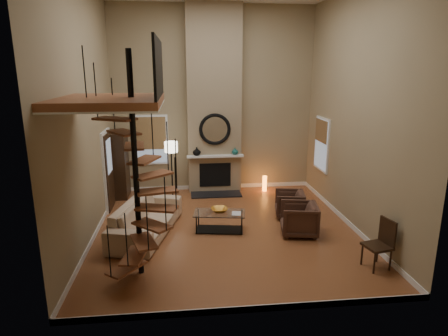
{
  "coord_description": "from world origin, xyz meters",
  "views": [
    {
      "loc": [
        -0.98,
        -8.46,
        3.72
      ],
      "look_at": [
        0.0,
        0.4,
        1.4
      ],
      "focal_mm": 31.06,
      "sensor_mm": 36.0,
      "label": 1
    }
  ],
  "objects": [
    {
      "name": "baseboard_back",
      "position": [
        0.0,
        3.24,
        0.06
      ],
      "size": [
        6.0,
        0.02,
        0.12
      ],
      "primitive_type": "cube",
      "color": "white",
      "rests_on": "ground"
    },
    {
      "name": "spiral_stair",
      "position": [
        -1.78,
        -1.79,
        1.78
      ],
      "size": [
        1.47,
        1.47,
        4.06
      ],
      "color": "black",
      "rests_on": "ground"
    },
    {
      "name": "firebox",
      "position": [
        0.0,
        2.86,
        0.55
      ],
      "size": [
        0.95,
        0.02,
        0.72
      ],
      "primitive_type": "cube",
      "color": "black",
      "rests_on": "chimney_breast"
    },
    {
      "name": "side_chair",
      "position": [
        2.73,
        -2.09,
        0.53
      ],
      "size": [
        0.53,
        0.53,
        0.97
      ],
      "color": "black",
      "rests_on": "ground"
    },
    {
      "name": "ground",
      "position": [
        0.0,
        0.0,
        -0.01
      ],
      "size": [
        6.0,
        6.5,
        0.01
      ],
      "primitive_type": "cube",
      "color": "#A66135",
      "rests_on": "ground"
    },
    {
      "name": "bowl",
      "position": [
        -0.15,
        -0.0,
        0.5
      ],
      "size": [
        0.39,
        0.39,
        0.1
      ],
      "primitive_type": "imported",
      "color": "#C07B22",
      "rests_on": "coffee_table"
    },
    {
      "name": "mirror_frame",
      "position": [
        0.0,
        2.84,
        1.95
      ],
      "size": [
        0.94,
        0.1,
        0.94
      ],
      "primitive_type": "torus",
      "rotation": [
        1.57,
        0.0,
        0.0
      ],
      "color": "black",
      "rests_on": "chimney_breast"
    },
    {
      "name": "window_back",
      "position": [
        -1.9,
        3.22,
        1.62
      ],
      "size": [
        1.02,
        0.06,
        1.52
      ],
      "color": "white",
      "rests_on": "back_wall"
    },
    {
      "name": "baseboard_right",
      "position": [
        2.99,
        0.0,
        0.06
      ],
      "size": [
        0.02,
        6.5,
        0.12
      ],
      "primitive_type": "cube",
      "color": "white",
      "rests_on": "ground"
    },
    {
      "name": "front_wall",
      "position": [
        0.0,
        -3.25,
        2.75
      ],
      "size": [
        6.0,
        0.02,
        5.5
      ],
      "primitive_type": "cube",
      "color": "#988662",
      "rests_on": "ground"
    },
    {
      "name": "armchair_near",
      "position": [
        1.77,
        0.6,
        0.35
      ],
      "size": [
        0.84,
        0.83,
        0.66
      ],
      "primitive_type": "imported",
      "rotation": [
        0.0,
        0.0,
        -1.76
      ],
      "color": "#462B20",
      "rests_on": "ground"
    },
    {
      "name": "chimney_breast",
      "position": [
        0.0,
        3.06,
        2.75
      ],
      "size": [
        1.6,
        0.38,
        5.5
      ],
      "primitive_type": "cube",
      "color": "#8E7A5C",
      "rests_on": "ground"
    },
    {
      "name": "floor_lamp",
      "position": [
        -1.29,
        2.34,
        1.41
      ],
      "size": [
        0.37,
        0.37,
        1.7
      ],
      "color": "black",
      "rests_on": "ground"
    },
    {
      "name": "mirror_disc",
      "position": [
        0.0,
        2.85,
        1.95
      ],
      "size": [
        0.8,
        0.01,
        0.8
      ],
      "primitive_type": "cylinder",
      "rotation": [
        1.57,
        0.0,
        0.0
      ],
      "color": "white",
      "rests_on": "chimney_breast"
    },
    {
      "name": "book",
      "position": [
        0.2,
        -0.2,
        0.46
      ],
      "size": [
        0.25,
        0.31,
        0.03
      ],
      "primitive_type": "imported",
      "rotation": [
        0.0,
        0.0,
        -0.17
      ],
      "color": "gray",
      "rests_on": "coffee_table"
    },
    {
      "name": "accent_lamp",
      "position": [
        1.52,
        2.78,
        0.25
      ],
      "size": [
        0.13,
        0.13,
        0.48
      ],
      "primitive_type": "cylinder",
      "color": "orange",
      "rests_on": "ground"
    },
    {
      "name": "armchair_far",
      "position": [
        1.71,
        -0.44,
        0.35
      ],
      "size": [
        0.95,
        0.93,
        0.75
      ],
      "primitive_type": "imported",
      "rotation": [
        0.0,
        0.0,
        -1.75
      ],
      "color": "#462B20",
      "rests_on": "ground"
    },
    {
      "name": "window_right",
      "position": [
        2.97,
        2.0,
        1.63
      ],
      "size": [
        0.06,
        1.02,
        1.52
      ],
      "color": "white",
      "rests_on": "right_wall"
    },
    {
      "name": "hearth",
      "position": [
        0.0,
        2.57,
        0.02
      ],
      "size": [
        1.5,
        0.6,
        0.04
      ],
      "primitive_type": "cube",
      "color": "black",
      "rests_on": "ground"
    },
    {
      "name": "baseboard_front",
      "position": [
        0.0,
        -3.24,
        0.06
      ],
      "size": [
        6.0,
        0.02,
        0.12
      ],
      "primitive_type": "cube",
      "color": "white",
      "rests_on": "ground"
    },
    {
      "name": "entry_door",
      "position": [
        -2.95,
        1.8,
        1.05
      ],
      "size": [
        0.1,
        1.05,
        2.16
      ],
      "color": "white",
      "rests_on": "ground"
    },
    {
      "name": "loft",
      "position": [
        -2.04,
        -1.8,
        3.24
      ],
      "size": [
        1.7,
        2.2,
        1.09
      ],
      "color": "brown",
      "rests_on": "left_wall"
    },
    {
      "name": "baseboard_left",
      "position": [
        -2.99,
        0.0,
        0.06
      ],
      "size": [
        0.02,
        6.5,
        0.12
      ],
      "primitive_type": "cube",
      "color": "white",
      "rests_on": "ground"
    },
    {
      "name": "right_wall",
      "position": [
        3.0,
        0.0,
        2.75
      ],
      "size": [
        0.02,
        6.5,
        5.5
      ],
      "primitive_type": "cube",
      "color": "#988662",
      "rests_on": "ground"
    },
    {
      "name": "mantel",
      "position": [
        0.0,
        2.78,
        1.15
      ],
      "size": [
        1.7,
        0.18,
        0.06
      ],
      "primitive_type": "cube",
      "color": "white",
      "rests_on": "chimney_breast"
    },
    {
      "name": "back_wall",
      "position": [
        0.0,
        3.25,
        2.75
      ],
      "size": [
        6.0,
        0.02,
        5.5
      ],
      "primitive_type": "cube",
      "color": "#988662",
      "rests_on": "ground"
    },
    {
      "name": "vase_right",
      "position": [
        0.6,
        2.82,
        1.28
      ],
      "size": [
        0.2,
        0.2,
        0.21
      ],
      "primitive_type": "imported",
      "color": "#195851",
      "rests_on": "mantel"
    },
    {
      "name": "hutch",
      "position": [
        -2.79,
        2.78,
        0.95
      ],
      "size": [
        0.41,
        0.86,
        1.93
      ],
      "primitive_type": "cube",
      "color": "black",
      "rests_on": "ground"
    },
    {
      "name": "vase_left",
      "position": [
        -0.55,
        2.82,
        1.3
      ],
      "size": [
        0.24,
        0.24,
        0.25
      ],
      "primitive_type": "imported",
      "color": "black",
      "rests_on": "mantel"
    },
    {
      "name": "left_wall",
      "position": [
        -3.0,
        0.0,
        2.75
      ],
      "size": [
        0.02,
        6.5,
        5.5
      ],
      "primitive_type": "cube",
      "color": "#988662",
      "rests_on": "ground"
    },
    {
      "name": "coffee_table",
      "position": [
        -0.15,
        -0.05,
        0.28
      ],
      "size": [
        1.27,
        0.77,
        0.45
      ],
      "color": "silver",
      "rests_on": "ground"
    },
    {
      "name": "sofa",
      "position": [
        -1.83,
        -0.04,
        0.4
      ],
      "size": [
        1.6,
        2.7,
        0.74
      ],
      "primitive_type": "imported",
      "rotation": [
        0.0,
        0.0,
        1.31
      ],
      "color": "#C7A98A",
      "rests_on": "ground"
    }
  ]
}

